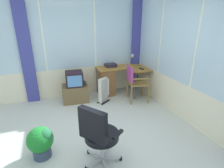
{
  "coord_description": "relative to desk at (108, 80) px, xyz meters",
  "views": [
    {
      "loc": [
        -0.64,
        -2.5,
        2.05
      ],
      "look_at": [
        0.56,
        0.68,
        0.78
      ],
      "focal_mm": 28.32,
      "sensor_mm": 36.0,
      "label": 1
    }
  ],
  "objects": [
    {
      "name": "tv_remote",
      "position": [
        0.8,
        -0.41,
        0.36
      ],
      "size": [
        0.09,
        0.16,
        0.02
      ],
      "primitive_type": "cube",
      "rotation": [
        0.0,
        0.0,
        0.3
      ],
      "color": "black",
      "rests_on": "desk"
    },
    {
      "name": "office_chair",
      "position": [
        -1.0,
        -2.4,
        0.14
      ],
      "size": [
        0.6,
        0.61,
        0.96
      ],
      "color": "#B7B7BF",
      "rests_on": "ground"
    },
    {
      "name": "curtain_north_left",
      "position": [
        -1.99,
        0.25,
        0.92
      ],
      "size": [
        0.29,
        0.1,
        2.67
      ],
      "primitive_type": "cube",
      "rotation": [
        0.0,
        0.0,
        -0.09
      ],
      "color": "#3E4195",
      "rests_on": "ground"
    },
    {
      "name": "east_window_panel",
      "position": [
        1.07,
        -1.9,
        0.97
      ],
      "size": [
        0.07,
        4.4,
        2.77
      ],
      "color": "beige",
      "rests_on": "ground"
    },
    {
      "name": "tv_on_stand",
      "position": [
        -0.96,
        -0.14,
        -0.06
      ],
      "size": [
        0.68,
        0.5,
        0.8
      ],
      "color": "brown",
      "rests_on": "ground"
    },
    {
      "name": "ground",
      "position": [
        -0.92,
        -1.9,
        -0.45
      ],
      "size": [
        4.91,
        5.4,
        0.06
      ],
      "primitive_type": "cube",
      "color": "silver"
    },
    {
      "name": "paper_tray",
      "position": [
        0.11,
        0.12,
        0.39
      ],
      "size": [
        0.31,
        0.25,
        0.09
      ],
      "primitive_type": "cube",
      "rotation": [
        0.0,
        0.0,
        0.05
      ],
      "color": "#282231",
      "rests_on": "desk"
    },
    {
      "name": "wooden_armchair",
      "position": [
        0.45,
        -0.64,
        0.2
      ],
      "size": [
        0.58,
        0.57,
        0.95
      ],
      "color": "olive",
      "rests_on": "ground"
    },
    {
      "name": "potted_plant",
      "position": [
        -1.79,
        -1.94,
        -0.12
      ],
      "size": [
        0.39,
        0.39,
        0.51
      ],
      "color": "#324059",
      "rests_on": "ground"
    },
    {
      "name": "desk",
      "position": [
        0.0,
        0.0,
        0.0
      ],
      "size": [
        1.32,
        0.9,
        0.76
      ],
      "color": "olive",
      "rests_on": "ground"
    },
    {
      "name": "north_window_panel",
      "position": [
        -0.92,
        0.33,
        0.96
      ],
      "size": [
        3.91,
        0.07,
        2.77
      ],
      "color": "beige",
      "rests_on": "ground"
    },
    {
      "name": "desk_lamp",
      "position": [
        0.69,
        -0.03,
        0.58
      ],
      "size": [
        0.22,
        0.19,
        0.36
      ],
      "color": "#B2B7BC",
      "rests_on": "desk"
    },
    {
      "name": "space_heater",
      "position": [
        -0.28,
        -0.44,
        -0.09
      ],
      "size": [
        0.36,
        0.31,
        0.65
      ],
      "color": "silver",
      "rests_on": "ground"
    },
    {
      "name": "curtain_corner",
      "position": [
        0.94,
        0.2,
        0.92
      ],
      "size": [
        0.29,
        0.09,
        2.67
      ],
      "primitive_type": "cube",
      "rotation": [
        0.0,
        0.0,
        -0.08
      ],
      "color": "#3E4195",
      "rests_on": "ground"
    }
  ]
}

